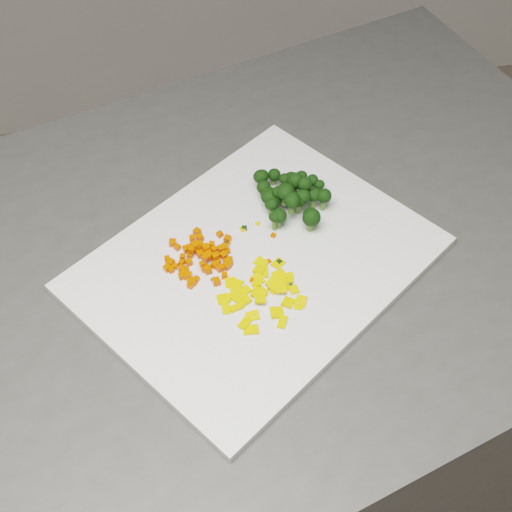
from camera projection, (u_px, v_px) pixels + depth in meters
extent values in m
cube|color=#41413F|center=(262.00, 399.00, 1.30)|extent=(1.20, 0.98, 0.90)
cube|color=white|center=(256.00, 264.00, 0.92)|extent=(0.53, 0.51, 0.01)
cube|color=#DB4102|center=(167.00, 259.00, 0.91)|extent=(0.01, 0.01, 0.01)
cube|color=#DB4102|center=(224.00, 276.00, 0.89)|extent=(0.01, 0.01, 0.01)
cube|color=#DB4102|center=(214.00, 249.00, 0.91)|extent=(0.01, 0.01, 0.01)
cube|color=#DB4102|center=(203.00, 254.00, 0.91)|extent=(0.01, 0.01, 0.01)
cube|color=#DB4102|center=(200.00, 238.00, 0.93)|extent=(0.01, 0.01, 0.01)
cube|color=#DB4102|center=(207.00, 269.00, 0.90)|extent=(0.01, 0.01, 0.01)
cube|color=#DB4102|center=(182.00, 276.00, 0.89)|extent=(0.01, 0.01, 0.01)
cube|color=#DB4102|center=(216.00, 256.00, 0.91)|extent=(0.01, 0.01, 0.01)
cube|color=#DB4102|center=(197.00, 232.00, 0.94)|extent=(0.01, 0.01, 0.01)
cube|color=#DB4102|center=(201.00, 245.00, 0.92)|extent=(0.01, 0.01, 0.01)
cube|color=#DB4102|center=(192.00, 249.00, 0.91)|extent=(0.01, 0.01, 0.01)
cube|color=#DB4102|center=(195.00, 247.00, 0.91)|extent=(0.01, 0.01, 0.01)
cube|color=#DB4102|center=(167.00, 268.00, 0.90)|extent=(0.01, 0.01, 0.01)
cube|color=#DB4102|center=(190.00, 255.00, 0.91)|extent=(0.01, 0.01, 0.01)
cube|color=#DB4102|center=(192.00, 282.00, 0.88)|extent=(0.01, 0.01, 0.01)
cube|color=#DB4102|center=(215.00, 265.00, 0.90)|extent=(0.01, 0.01, 0.01)
cube|color=#DB4102|center=(175.00, 266.00, 0.90)|extent=(0.01, 0.01, 0.01)
cube|color=#DB4102|center=(228.00, 251.00, 0.92)|extent=(0.01, 0.01, 0.01)
cube|color=#DB4102|center=(187.00, 249.00, 0.92)|extent=(0.01, 0.01, 0.01)
cube|color=#DB4102|center=(182.00, 269.00, 0.90)|extent=(0.01, 0.01, 0.01)
cube|color=#DB4102|center=(197.00, 247.00, 0.91)|extent=(0.01, 0.01, 0.01)
cube|color=#DB4102|center=(199.00, 243.00, 0.93)|extent=(0.01, 0.01, 0.01)
cube|color=#DB4102|center=(191.00, 250.00, 0.91)|extent=(0.01, 0.01, 0.01)
cube|color=#DB4102|center=(188.00, 276.00, 0.89)|extent=(0.01, 0.01, 0.01)
cube|color=#DB4102|center=(189.00, 262.00, 0.90)|extent=(0.01, 0.01, 0.01)
cube|color=#DB4102|center=(206.00, 258.00, 0.90)|extent=(0.01, 0.01, 0.01)
cube|color=#DB4102|center=(215.00, 256.00, 0.90)|extent=(0.01, 0.01, 0.01)
cube|color=#DB4102|center=(200.00, 254.00, 0.91)|extent=(0.01, 0.01, 0.01)
cube|color=#DB4102|center=(177.00, 247.00, 0.92)|extent=(0.01, 0.01, 0.01)
cube|color=#DB4102|center=(224.00, 255.00, 0.91)|extent=(0.01, 0.01, 0.01)
cube|color=#DB4102|center=(171.00, 270.00, 0.90)|extent=(0.01, 0.01, 0.01)
cube|color=#DB4102|center=(173.00, 243.00, 0.92)|extent=(0.01, 0.01, 0.01)
cube|color=#DB4102|center=(225.00, 249.00, 0.92)|extent=(0.01, 0.01, 0.01)
cube|color=#DB4102|center=(192.00, 238.00, 0.93)|extent=(0.01, 0.01, 0.01)
cube|color=#DB4102|center=(217.00, 263.00, 0.90)|extent=(0.01, 0.01, 0.01)
cube|color=#DB4102|center=(228.00, 262.00, 0.90)|extent=(0.01, 0.01, 0.01)
cube|color=#DB4102|center=(216.00, 282.00, 0.88)|extent=(0.01, 0.01, 0.01)
cube|color=#DB4102|center=(208.00, 271.00, 0.90)|extent=(0.01, 0.01, 0.01)
cube|color=#DB4102|center=(209.00, 256.00, 0.90)|extent=(0.01, 0.01, 0.01)
cube|color=#DB4102|center=(173.00, 265.00, 0.90)|extent=(0.01, 0.01, 0.01)
cube|color=#DB4102|center=(181.00, 263.00, 0.90)|extent=(0.01, 0.01, 0.01)
cube|color=#DB4102|center=(227.00, 266.00, 0.90)|extent=(0.01, 0.01, 0.01)
cube|color=#DB4102|center=(183.00, 257.00, 0.91)|extent=(0.01, 0.01, 0.01)
cube|color=#DB4102|center=(228.00, 239.00, 0.93)|extent=(0.01, 0.01, 0.01)
cube|color=#DB4102|center=(220.00, 234.00, 0.93)|extent=(0.01, 0.01, 0.01)
cube|color=#DB4102|center=(170.00, 263.00, 0.90)|extent=(0.01, 0.01, 0.01)
cube|color=#DB4102|center=(190.00, 247.00, 0.91)|extent=(0.01, 0.01, 0.01)
cube|color=#DB4102|center=(221.00, 249.00, 0.92)|extent=(0.01, 0.01, 0.01)
cube|color=#DB4102|center=(224.00, 267.00, 0.90)|extent=(0.01, 0.01, 0.01)
cube|color=#DB4102|center=(230.00, 260.00, 0.91)|extent=(0.01, 0.01, 0.01)
cube|color=#DB4102|center=(197.00, 279.00, 0.89)|extent=(0.01, 0.01, 0.01)
cube|color=#DB4102|center=(206.00, 248.00, 0.91)|extent=(0.01, 0.01, 0.01)
cube|color=#DB4102|center=(209.00, 253.00, 0.91)|extent=(0.01, 0.01, 0.01)
cube|color=#DB4102|center=(185.00, 273.00, 0.89)|extent=(0.01, 0.01, 0.01)
cube|color=#DB4102|center=(220.00, 268.00, 0.90)|extent=(0.01, 0.01, 0.01)
cube|color=#DB4102|center=(200.00, 253.00, 0.92)|extent=(0.01, 0.01, 0.01)
cube|color=#DB4102|center=(200.00, 238.00, 0.93)|extent=(0.01, 0.01, 0.01)
cube|color=#DB4102|center=(225.00, 248.00, 0.92)|extent=(0.01, 0.01, 0.01)
cube|color=#DB4102|center=(190.00, 286.00, 0.88)|extent=(0.01, 0.01, 0.01)
cube|color=#DB4102|center=(195.00, 246.00, 0.91)|extent=(0.01, 0.01, 0.01)
cube|color=#DB4102|center=(212.00, 244.00, 0.91)|extent=(0.01, 0.01, 0.01)
cube|color=#DB4102|center=(202.00, 264.00, 0.89)|extent=(0.01, 0.01, 0.01)
cube|color=yellow|center=(287.00, 278.00, 0.89)|extent=(0.02, 0.02, 0.01)
cube|color=yellow|center=(252.00, 316.00, 0.86)|extent=(0.02, 0.01, 0.01)
cube|color=yellow|center=(261.00, 263.00, 0.91)|extent=(0.02, 0.02, 0.01)
cube|color=yellow|center=(299.00, 305.00, 0.87)|extent=(0.02, 0.02, 0.01)
cube|color=yellow|center=(260.00, 300.00, 0.86)|extent=(0.02, 0.01, 0.00)
cube|color=yellow|center=(257.00, 282.00, 0.89)|extent=(0.02, 0.01, 0.01)
cube|color=yellow|center=(234.00, 295.00, 0.88)|extent=(0.02, 0.02, 0.01)
cube|color=yellow|center=(223.00, 299.00, 0.87)|extent=(0.02, 0.01, 0.00)
cube|color=yellow|center=(282.00, 322.00, 0.85)|extent=(0.02, 0.02, 0.01)
cube|color=yellow|center=(294.00, 290.00, 0.88)|extent=(0.01, 0.01, 0.01)
cube|color=yellow|center=(251.00, 330.00, 0.84)|extent=(0.02, 0.02, 0.00)
cube|color=yellow|center=(260.00, 270.00, 0.90)|extent=(0.02, 0.02, 0.01)
cube|color=yellow|center=(245.00, 291.00, 0.88)|extent=(0.02, 0.02, 0.00)
cube|color=yellow|center=(278.00, 264.00, 0.91)|extent=(0.02, 0.02, 0.00)
cube|color=yellow|center=(282.00, 286.00, 0.88)|extent=(0.02, 0.02, 0.01)
cube|color=yellow|center=(245.00, 323.00, 0.85)|extent=(0.02, 0.02, 0.01)
cube|color=yellow|center=(272.00, 283.00, 0.88)|extent=(0.02, 0.02, 0.01)
cube|color=yellow|center=(262.00, 292.00, 0.87)|extent=(0.02, 0.02, 0.00)
cube|color=yellow|center=(288.00, 302.00, 0.87)|extent=(0.02, 0.02, 0.01)
cube|color=yellow|center=(276.00, 287.00, 0.88)|extent=(0.02, 0.02, 0.01)
cube|color=yellow|center=(264.00, 272.00, 0.90)|extent=(0.01, 0.02, 0.00)
cube|color=yellow|center=(258.00, 279.00, 0.89)|extent=(0.02, 0.02, 0.01)
cube|color=yellow|center=(277.00, 313.00, 0.86)|extent=(0.02, 0.02, 0.01)
cube|color=yellow|center=(238.00, 296.00, 0.87)|extent=(0.02, 0.02, 0.01)
cube|color=yellow|center=(279.00, 276.00, 0.89)|extent=(0.02, 0.02, 0.01)
cube|color=yellow|center=(235.00, 288.00, 0.88)|extent=(0.01, 0.01, 0.01)
cube|color=yellow|center=(230.00, 283.00, 0.89)|extent=(0.02, 0.02, 0.01)
cube|color=yellow|center=(282.00, 286.00, 0.88)|extent=(0.02, 0.02, 0.01)
cube|color=yellow|center=(237.00, 285.00, 0.88)|extent=(0.02, 0.02, 0.00)
cube|color=yellow|center=(279.00, 281.00, 0.89)|extent=(0.02, 0.02, 0.01)
cube|color=yellow|center=(258.00, 293.00, 0.88)|extent=(0.02, 0.02, 0.01)
cube|color=yellow|center=(244.00, 301.00, 0.87)|extent=(0.02, 0.02, 0.01)
cube|color=yellow|center=(301.00, 301.00, 0.87)|extent=(0.02, 0.02, 0.01)
cube|color=yellow|center=(226.00, 307.00, 0.86)|extent=(0.01, 0.02, 0.01)
cube|color=yellow|center=(274.00, 289.00, 0.88)|extent=(0.02, 0.02, 0.00)
cube|color=yellow|center=(236.00, 307.00, 0.86)|extent=(0.02, 0.01, 0.01)
cube|color=black|center=(226.00, 245.00, 0.93)|extent=(0.01, 0.01, 0.00)
cube|color=black|center=(224.00, 251.00, 0.92)|extent=(0.01, 0.01, 0.00)
cube|color=#DB4102|center=(273.00, 235.00, 0.94)|extent=(0.01, 0.01, 0.00)
cube|color=yellow|center=(243.00, 229.00, 0.94)|extent=(0.01, 0.01, 0.00)
cube|color=black|center=(214.00, 280.00, 0.89)|extent=(0.01, 0.01, 0.00)
cube|color=black|center=(279.00, 262.00, 0.91)|extent=(0.01, 0.01, 0.00)
cube|color=#DB4102|center=(186.00, 269.00, 0.90)|extent=(0.01, 0.01, 0.00)
cube|color=#DB4102|center=(228.00, 243.00, 0.93)|extent=(0.01, 0.01, 0.00)
cube|color=#DB4102|center=(269.00, 261.00, 0.91)|extent=(0.01, 0.01, 0.00)
cube|color=#DB4102|center=(258.00, 281.00, 0.89)|extent=(0.01, 0.01, 0.00)
cube|color=#DB4102|center=(252.00, 280.00, 0.89)|extent=(0.01, 0.01, 0.00)
cube|color=black|center=(291.00, 286.00, 0.88)|extent=(0.01, 0.01, 0.00)
cube|color=black|center=(244.00, 228.00, 0.94)|extent=(0.01, 0.01, 0.00)
cube|color=yellow|center=(265.00, 295.00, 0.88)|extent=(0.00, 0.00, 0.00)
cube|color=yellow|center=(258.00, 224.00, 0.95)|extent=(0.01, 0.01, 0.00)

